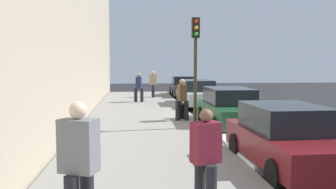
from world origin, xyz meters
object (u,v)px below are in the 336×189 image
(parked_car_charcoal, at_px, (184,87))
(pedestrian_burgundy_coat, at_px, (206,156))
(parked_car_green, at_px, (230,108))
(pedestrian_tan_coat, at_px, (153,83))
(pedestrian_grey_coat, at_px, (79,164))
(rolling_suitcase, at_px, (181,111))
(traffic_light_pole, at_px, (195,53))
(pedestrian_brown_coat, at_px, (182,98))
(parked_car_silver, at_px, (198,93))
(pedestrian_navy_coat, at_px, (139,87))
(parked_car_maroon, at_px, (287,138))

(parked_car_charcoal, distance_m, pedestrian_burgundy_coat, 20.46)
(parked_car_green, relative_size, pedestrian_tan_coat, 2.58)
(pedestrian_grey_coat, relative_size, rolling_suitcase, 1.88)
(pedestrian_burgundy_coat, bearing_deg, pedestrian_tan_coat, 179.56)
(traffic_light_pole, bearing_deg, pedestrian_burgundy_coat, -8.22)
(pedestrian_tan_coat, height_order, pedestrian_brown_coat, pedestrian_tan_coat)
(parked_car_silver, distance_m, traffic_light_pole, 7.77)
(pedestrian_tan_coat, bearing_deg, pedestrian_grey_coat, -5.90)
(pedestrian_grey_coat, bearing_deg, pedestrian_navy_coat, 176.51)
(traffic_light_pole, bearing_deg, pedestrian_brown_coat, -172.11)
(parked_car_green, bearing_deg, parked_car_charcoal, -179.42)
(rolling_suitcase, bearing_deg, parked_car_charcoal, 171.57)
(pedestrian_grey_coat, distance_m, pedestrian_burgundy_coat, 2.00)
(parked_car_maroon, height_order, pedestrian_grey_coat, pedestrian_grey_coat)
(pedestrian_brown_coat, height_order, traffic_light_pole, traffic_light_pole)
(parked_car_silver, height_order, parked_car_maroon, same)
(parked_car_charcoal, height_order, pedestrian_navy_coat, pedestrian_navy_coat)
(parked_car_maroon, xyz_separation_m, pedestrian_grey_coat, (3.11, -4.30, 0.37))
(parked_car_charcoal, distance_m, parked_car_green, 12.17)
(pedestrian_tan_coat, distance_m, traffic_light_pole, 11.91)
(parked_car_charcoal, bearing_deg, pedestrian_burgundy_coat, -6.83)
(parked_car_silver, distance_m, parked_car_green, 6.46)
(pedestrian_navy_coat, xyz_separation_m, pedestrian_burgundy_coat, (16.15, 0.86, -0.05))
(parked_car_maroon, bearing_deg, traffic_light_pole, -164.07)
(parked_car_charcoal, relative_size, rolling_suitcase, 4.50)
(pedestrian_tan_coat, height_order, traffic_light_pole, traffic_light_pole)
(pedestrian_tan_coat, height_order, rolling_suitcase, pedestrian_tan_coat)
(parked_car_maroon, height_order, pedestrian_navy_coat, pedestrian_navy_coat)
(parked_car_green, height_order, traffic_light_pole, traffic_light_pole)
(parked_car_silver, height_order, pedestrian_tan_coat, pedestrian_tan_coat)
(pedestrian_navy_coat, height_order, pedestrian_burgundy_coat, pedestrian_navy_coat)
(pedestrian_burgundy_coat, height_order, rolling_suitcase, pedestrian_burgundy_coat)
(parked_car_maroon, relative_size, pedestrian_tan_coat, 2.32)
(parked_car_maroon, distance_m, pedestrian_brown_coat, 6.74)
(pedestrian_brown_coat, bearing_deg, traffic_light_pole, 7.89)
(pedestrian_brown_coat, xyz_separation_m, pedestrian_burgundy_coat, (9.00, -0.80, -0.03))
(pedestrian_brown_coat, xyz_separation_m, traffic_light_pole, (1.75, 0.24, 1.78))
(parked_car_green, bearing_deg, traffic_light_pole, -59.27)
(parked_car_charcoal, bearing_deg, pedestrian_brown_coat, -8.19)
(pedestrian_navy_coat, bearing_deg, rolling_suitcase, 14.22)
(parked_car_charcoal, height_order, rolling_suitcase, parked_car_charcoal)
(pedestrian_tan_coat, height_order, pedestrian_navy_coat, pedestrian_tan_coat)
(pedestrian_brown_coat, bearing_deg, parked_car_green, 63.94)
(pedestrian_tan_coat, xyz_separation_m, traffic_light_pole, (11.75, 0.90, 1.72))
(parked_car_maroon, relative_size, pedestrian_brown_coat, 2.46)
(parked_car_silver, height_order, pedestrian_grey_coat, pedestrian_grey_coat)
(pedestrian_brown_coat, height_order, pedestrian_burgundy_coat, pedestrian_brown_coat)
(parked_car_silver, height_order, traffic_light_pole, traffic_light_pole)
(pedestrian_tan_coat, height_order, pedestrian_burgundy_coat, pedestrian_tan_coat)
(parked_car_silver, relative_size, pedestrian_tan_coat, 2.53)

